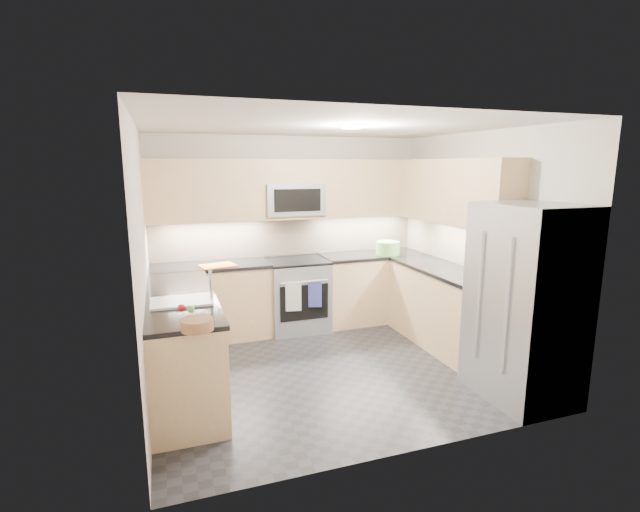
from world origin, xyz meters
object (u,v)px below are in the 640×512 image
(microwave, at_px, (293,199))
(fruit_basket, at_px, (197,324))
(gas_range, at_px, (297,295))
(refrigerator, at_px, (525,303))
(utensil_bowl, at_px, (388,248))
(cutting_board, at_px, (218,266))

(microwave, bearing_deg, fruit_basket, -120.49)
(gas_range, relative_size, fruit_basket, 3.90)
(gas_range, relative_size, refrigerator, 0.51)
(microwave, relative_size, refrigerator, 0.42)
(refrigerator, bearing_deg, fruit_basket, 177.28)
(refrigerator, bearing_deg, microwave, 119.62)
(fruit_basket, bearing_deg, microwave, 59.51)
(refrigerator, bearing_deg, gas_range, 120.88)
(gas_range, bearing_deg, fruit_basket, -121.84)
(refrigerator, xyz_separation_m, utensil_bowl, (-0.20, 2.31, 0.13))
(cutting_board, bearing_deg, utensil_bowl, -0.45)
(utensil_bowl, distance_m, cutting_board, 2.26)
(gas_range, xyz_separation_m, microwave, (0.00, 0.12, 1.24))
(refrigerator, distance_m, utensil_bowl, 2.32)
(gas_range, bearing_deg, refrigerator, -59.12)
(gas_range, distance_m, microwave, 1.25)
(gas_range, height_order, fruit_basket, fruit_basket)
(fruit_basket, bearing_deg, refrigerator, -2.72)
(utensil_bowl, bearing_deg, cutting_board, 179.55)
(utensil_bowl, bearing_deg, refrigerator, -84.97)
(gas_range, height_order, refrigerator, refrigerator)
(refrigerator, xyz_separation_m, cutting_board, (-2.46, 2.32, 0.05))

